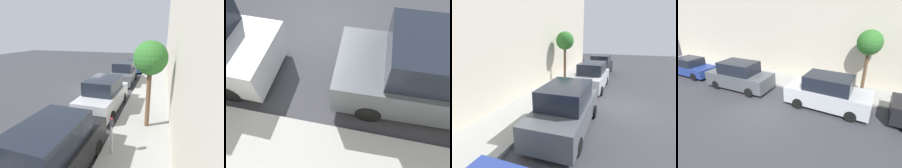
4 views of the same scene
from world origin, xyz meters
TOP-DOWN VIEW (x-y plane):
  - ground_plane at (0.00, 0.00)m, footprint 60.00×60.00m
  - parked_suv_third at (2.11, 3.19)m, footprint 2.08×4.85m

SIDE VIEW (x-z plane):
  - ground_plane at x=0.00m, z-range 0.00..0.00m
  - parked_suv_third at x=2.11m, z-range -0.06..1.92m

